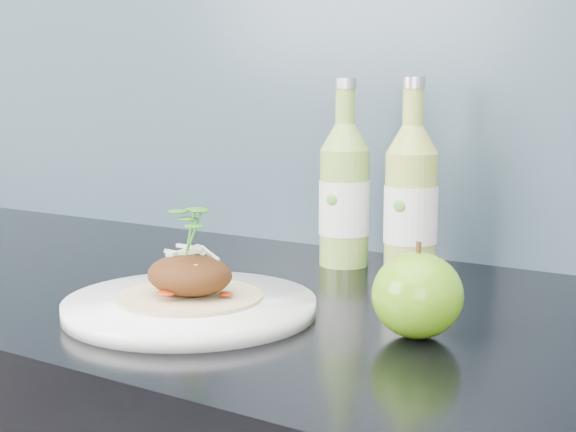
# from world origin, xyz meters

# --- Properties ---
(dinner_plate) EXTENTS (0.29, 0.29, 0.02)m
(dinner_plate) POSITION_xyz_m (-0.08, 1.58, 0.91)
(dinner_plate) COLOR white
(dinner_plate) RESTS_ON kitchen_counter
(pork_taco) EXTENTS (0.15, 0.15, 0.10)m
(pork_taco) POSITION_xyz_m (-0.08, 1.58, 0.94)
(pork_taco) COLOR tan
(pork_taco) RESTS_ON dinner_plate
(green_apple) EXTENTS (0.10, 0.10, 0.09)m
(green_apple) POSITION_xyz_m (0.15, 1.63, 0.94)
(green_apple) COLOR #33850E
(green_apple) RESTS_ON kitchen_counter
(cider_bottle_left) EXTENTS (0.07, 0.07, 0.24)m
(cider_bottle_left) POSITION_xyz_m (-0.06, 1.88, 0.99)
(cider_bottle_left) COLOR #8BB74C
(cider_bottle_left) RESTS_ON kitchen_counter
(cider_bottle_right) EXTENTS (0.07, 0.07, 0.24)m
(cider_bottle_right) POSITION_xyz_m (0.04, 1.87, 0.99)
(cider_bottle_right) COLOR #A9BA4D
(cider_bottle_right) RESTS_ON kitchen_counter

